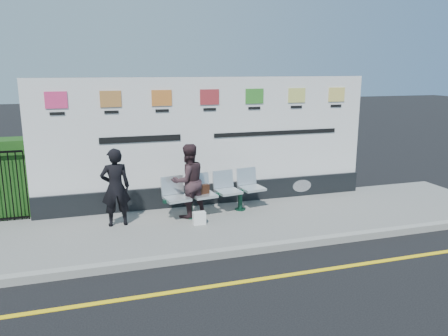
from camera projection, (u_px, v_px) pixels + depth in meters
name	position (u px, v px, depth m)	size (l,w,h in m)	color
ground	(243.00, 282.00, 6.92)	(80.00, 80.00, 0.00)	black
pavement	(203.00, 226.00, 9.24)	(14.00, 3.00, 0.12)	slate
kerb	(224.00, 253.00, 7.84)	(14.00, 0.18, 0.14)	gray
yellow_line	(243.00, 282.00, 6.92)	(14.00, 0.10, 0.01)	yellow
billboard	(209.00, 150.00, 10.34)	(8.00, 0.30, 3.00)	black
bench	(216.00, 203.00, 9.76)	(2.35, 0.60, 0.50)	silver
woman_left	(115.00, 187.00, 8.92)	(0.59, 0.39, 1.63)	black
woman_right	(188.00, 181.00, 9.45)	(0.79, 0.61, 1.62)	#342226
handbag_brown	(203.00, 189.00, 9.55)	(0.26, 0.11, 0.20)	black
carrier_bag_white	(199.00, 218.00, 9.13)	(0.26, 0.16, 0.26)	white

